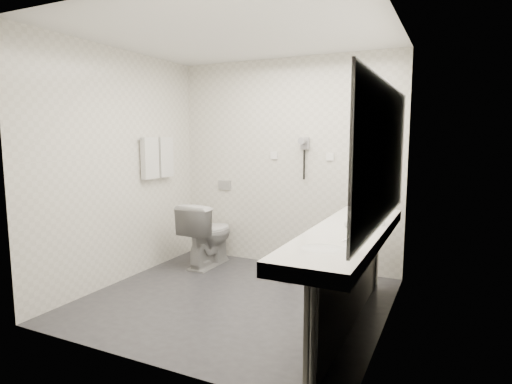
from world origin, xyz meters
The scene contains 30 objects.
floor centered at (0.00, 0.00, 0.00)m, with size 2.80×2.80×0.00m, color #2C2B30.
ceiling centered at (0.00, 0.00, 2.50)m, with size 2.80×2.80×0.00m, color white.
wall_back centered at (0.00, 1.30, 1.25)m, with size 2.80×2.80×0.00m, color silver.
wall_front centered at (0.00, -1.30, 1.25)m, with size 2.80×2.80×0.00m, color silver.
wall_left centered at (-1.40, 0.00, 1.25)m, with size 2.60×2.60×0.00m, color silver.
wall_right centered at (1.40, 0.00, 1.25)m, with size 2.60×2.60×0.00m, color silver.
vanity_counter centered at (1.12, -0.20, 0.80)m, with size 0.55×2.20×0.10m, color white.
vanity_panel centered at (1.15, -0.20, 0.38)m, with size 0.03×2.15×0.75m, color gray.
vanity_post_near centered at (1.18, -1.24, 0.38)m, with size 0.06×0.06×0.75m, color silver.
vanity_post_far centered at (1.18, 0.84, 0.38)m, with size 0.06×0.06×0.75m, color silver.
mirror centered at (1.39, -0.20, 1.45)m, with size 0.02×2.20×1.05m, color #B2BCC6.
basin_near centered at (1.12, -0.85, 0.83)m, with size 0.40×0.31×0.05m, color white.
basin_far centered at (1.12, 0.45, 0.83)m, with size 0.40×0.31×0.05m, color white.
faucet_near centered at (1.32, -0.85, 0.92)m, with size 0.04×0.04×0.15m, color silver.
faucet_far centered at (1.32, 0.45, 0.92)m, with size 0.04×0.04×0.15m, color silver.
soap_bottle_a centered at (1.14, -0.18, 0.90)m, with size 0.05×0.05×0.10m, color silver.
soap_bottle_b centered at (1.12, -0.14, 0.89)m, with size 0.07×0.07×0.09m, color silver.
glass_left centered at (1.34, 0.06, 0.91)m, with size 0.06×0.06×0.11m, color silver.
toilet centered at (-0.84, 0.84, 0.39)m, with size 0.44×0.78×0.79m, color white.
flush_plate centered at (-0.85, 1.29, 0.95)m, with size 0.18×0.02×0.12m, color #B2B5BA.
pedal_bin centered at (0.26, 0.70, 0.13)m, with size 0.18×0.18×0.26m, color #B2B5BA.
bin_lid centered at (0.26, 0.70, 0.26)m, with size 0.18×0.18×0.01m, color #B2B5BA.
towel_rail centered at (-1.35, 0.55, 1.55)m, with size 0.02×0.02×0.62m, color silver.
towel_near centered at (-1.34, 0.41, 1.33)m, with size 0.07×0.24×0.48m, color silver.
towel_far centered at (-1.34, 0.69, 1.33)m, with size 0.07×0.24×0.48m, color silver.
dryer_cradle centered at (0.25, 1.27, 1.50)m, with size 0.10×0.04×0.14m, color gray.
dryer_barrel centered at (0.25, 1.20, 1.53)m, with size 0.08×0.08×0.14m, color gray.
dryer_cord centered at (0.25, 1.26, 1.25)m, with size 0.02×0.02×0.35m, color black.
switch_plate_a centered at (-0.15, 1.29, 1.35)m, with size 0.09×0.02×0.09m, color white.
switch_plate_b centered at (0.55, 1.29, 1.35)m, with size 0.09×0.02×0.09m, color white.
Camera 1 is at (1.88, -3.45, 1.58)m, focal length 29.49 mm.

